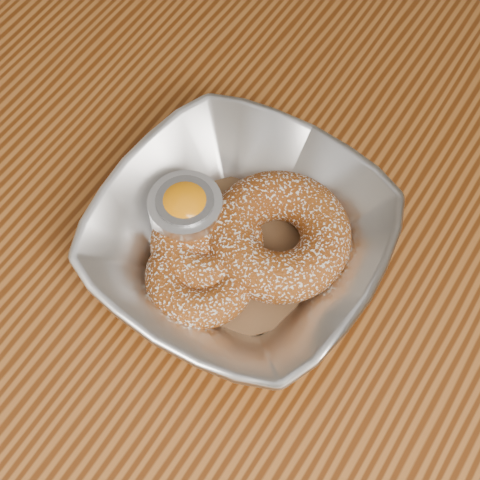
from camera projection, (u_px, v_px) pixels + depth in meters
The scene contains 8 objects.
ground_plane at pixel (271, 466), 1.26m from camera, with size 4.00×4.00×0.00m, color #565659.
table at pixel (296, 323), 0.69m from camera, with size 1.20×0.80×0.75m.
serving_bowl at pixel (240, 241), 0.58m from camera, with size 0.23×0.23×0.06m, color silver.
parchment at pixel (240, 252), 0.60m from camera, with size 0.14×0.14×0.00m, color brown.
donut_back at pixel (278, 236), 0.58m from camera, with size 0.12×0.12×0.04m, color brown.
donut_front at pixel (200, 276), 0.57m from camera, with size 0.09×0.09×0.03m, color brown.
donut_extra at pixel (207, 242), 0.59m from camera, with size 0.09×0.09×0.03m, color brown.
ramekin at pixel (186, 213), 0.59m from camera, with size 0.06×0.06×0.05m.
Camera 1 is at (0.10, -0.25, 1.29)m, focal length 55.00 mm.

